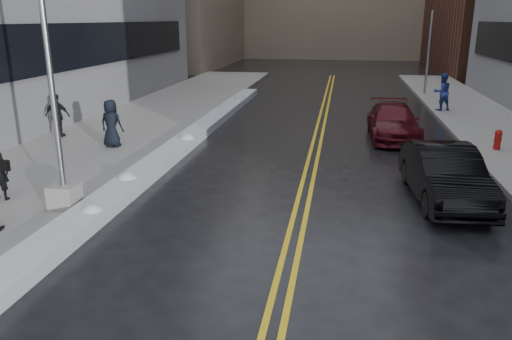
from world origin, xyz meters
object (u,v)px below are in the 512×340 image
at_px(pedestrian_c, 111,123).
at_px(pedestrian_d, 58,116).
at_px(lamppost, 55,113).
at_px(traffic_signal, 430,40).
at_px(fire_hydrant, 498,139).
at_px(car_black, 445,174).
at_px(pedestrian_east, 442,92).
at_px(car_maroon, 393,122).

relative_size(pedestrian_c, pedestrian_d, 1.02).
relative_size(lamppost, pedestrian_d, 4.45).
height_order(lamppost, pedestrian_c, lamppost).
height_order(lamppost, traffic_signal, lamppost).
height_order(fire_hydrant, car_black, car_black).
height_order(fire_hydrant, pedestrian_east, pedestrian_east).
relative_size(traffic_signal, car_black, 1.34).
distance_m(pedestrian_east, car_black, 13.72).
bearing_deg(car_black, pedestrian_d, 156.57).
xyz_separation_m(lamppost, traffic_signal, (11.80, 22.00, 0.87)).
xyz_separation_m(lamppost, car_black, (9.47, 2.54, -1.80)).
bearing_deg(pedestrian_d, traffic_signal, -140.60).
relative_size(pedestrian_d, car_maroon, 0.37).
height_order(traffic_signal, pedestrian_c, traffic_signal).
distance_m(pedestrian_c, pedestrian_east, 16.65).
distance_m(pedestrian_c, pedestrian_d, 3.02).
height_order(pedestrian_c, car_maroon, pedestrian_c).
bearing_deg(pedestrian_c, fire_hydrant, -166.32).
bearing_deg(fire_hydrant, pedestrian_east, 94.04).
xyz_separation_m(fire_hydrant, pedestrian_c, (-13.86, -1.96, 0.47)).
relative_size(pedestrian_d, pedestrian_east, 0.91).
bearing_deg(pedestrian_d, car_black, 158.38).
bearing_deg(car_maroon, lamppost, -132.77).
bearing_deg(traffic_signal, pedestrian_c, -129.94).
height_order(lamppost, pedestrian_east, lamppost).
bearing_deg(pedestrian_east, car_black, 59.21).
distance_m(pedestrian_d, car_black, 14.60).
bearing_deg(traffic_signal, car_maroon, -103.89).
bearing_deg(fire_hydrant, traffic_signal, 92.05).
distance_m(traffic_signal, pedestrian_east, 6.37).
distance_m(traffic_signal, car_maroon, 12.79).
xyz_separation_m(fire_hydrant, car_black, (-2.83, -5.46, 0.19)).
bearing_deg(car_maroon, fire_hydrant, -29.16).
bearing_deg(fire_hydrant, car_black, -117.38).
distance_m(lamppost, pedestrian_c, 6.42).
bearing_deg(lamppost, car_black, 15.01).
bearing_deg(pedestrian_c, pedestrian_east, -137.35).
bearing_deg(pedestrian_d, fire_hydrant, 179.73).
bearing_deg(pedestrian_east, pedestrian_c, 15.71).
bearing_deg(traffic_signal, pedestrian_d, -137.47).
bearing_deg(pedestrian_c, pedestrian_d, -16.38).
relative_size(traffic_signal, pedestrian_east, 3.19).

